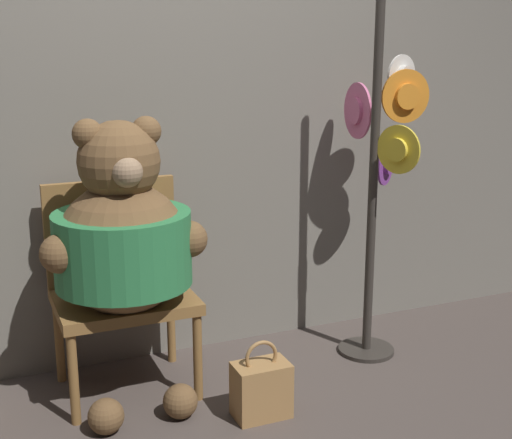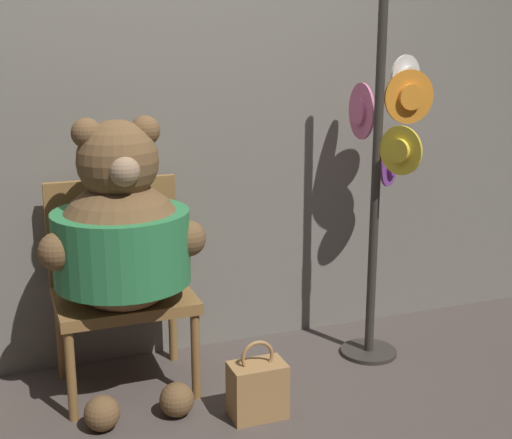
% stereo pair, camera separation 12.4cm
% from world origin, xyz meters
% --- Properties ---
extents(ground_plane, '(14.00, 14.00, 0.00)m').
position_xyz_m(ground_plane, '(0.00, 0.00, 0.00)').
color(ground_plane, '#4C423D').
extents(wall_back, '(8.00, 0.10, 2.54)m').
position_xyz_m(wall_back, '(0.00, 0.68, 1.27)').
color(wall_back, slate).
rests_on(wall_back, ground_plane).
extents(chair, '(0.59, 0.47, 0.93)m').
position_xyz_m(chair, '(-0.26, 0.39, 0.50)').
color(chair, olive).
rests_on(chair, ground_plane).
extents(teddy_bear, '(0.69, 0.62, 1.24)m').
position_xyz_m(teddy_bear, '(-0.27, 0.23, 0.73)').
color(teddy_bear, brown).
rests_on(teddy_bear, ground_plane).
extents(hat_display_rack, '(0.42, 0.55, 1.71)m').
position_xyz_m(hat_display_rack, '(0.99, 0.26, 0.93)').
color(hat_display_rack, '#332D28').
rests_on(hat_display_rack, ground_plane).
extents(handbag_on_ground, '(0.23, 0.15, 0.34)m').
position_xyz_m(handbag_on_ground, '(0.20, -0.13, 0.12)').
color(handbag_on_ground, '#A87A47').
rests_on(handbag_on_ground, ground_plane).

